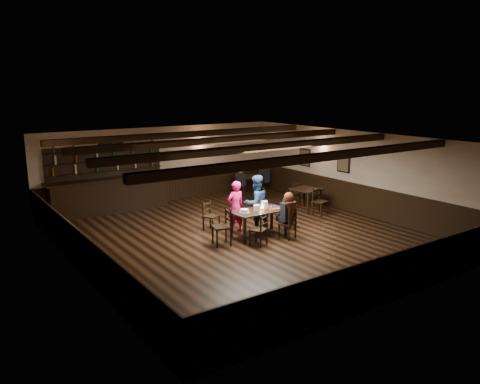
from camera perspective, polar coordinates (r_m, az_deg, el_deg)
ground at (r=13.12m, az=0.30°, el=-5.40°), size 10.00×10.00×0.00m
room_shell at (r=12.72m, az=0.25°, el=2.15°), size 9.02×10.02×2.71m
dining_table at (r=12.93m, az=2.34°, el=-2.58°), size 1.54×0.77×0.75m
chair_near_left at (r=12.22m, az=2.57°, el=-4.34°), size 0.52×0.51×0.85m
chair_near_right at (r=12.80m, az=6.08°, el=-3.62°), size 0.48×0.47×0.84m
chair_end_left at (r=12.28m, az=-1.89°, el=-3.86°), size 0.54×0.56×0.99m
chair_end_right at (r=13.69m, az=5.54°, el=-2.66°), size 0.38×0.40×0.79m
chair_far_pushed at (r=13.55m, az=-3.78°, el=-2.63°), size 0.52×0.51×0.85m
woman_pink at (r=13.28m, az=-0.56°, el=-1.82°), size 0.55×0.36×1.49m
man_blue at (r=13.45m, az=1.96°, el=-1.35°), size 0.79×0.62×1.63m
seated_person at (r=12.73m, az=5.90°, el=-2.02°), size 0.36×0.54×0.87m
cake at (r=12.67m, az=0.53°, el=-2.32°), size 0.28×0.28×0.09m
plate_stack_a at (r=12.83m, az=2.07°, el=-1.94°), size 0.18×0.18×0.16m
plate_stack_b at (r=13.09m, az=2.99°, el=-1.55°), size 0.18×0.18×0.21m
tea_light at (r=13.00m, az=2.53°, el=-2.01°), size 0.04×0.04×0.06m
salt_shaker at (r=13.09m, az=3.82°, el=-1.84°), size 0.03×0.03×0.09m
pepper_shaker at (r=13.07m, az=3.87°, el=-1.87°), size 0.03×0.03×0.08m
drink_glass at (r=13.19m, az=3.31°, el=-1.68°), size 0.07×0.07×0.11m
menu_red at (r=13.15m, az=4.19°, el=-1.97°), size 0.38×0.31×0.00m
menu_blue at (r=13.31m, az=4.07°, el=-1.78°), size 0.37×0.31×0.00m
bar_counter at (r=16.11m, az=-15.68°, el=0.22°), size 4.08×0.70×2.20m
back_table_a at (r=15.80m, az=8.08°, el=0.05°), size 0.97×0.97×0.75m
back_table_b at (r=17.85m, az=1.11°, el=1.62°), size 0.99×0.99×0.75m
bg_patron_left at (r=17.40m, az=0.07°, el=1.87°), size 0.28×0.37×0.68m
bg_patron_right at (r=18.09m, az=2.98°, el=2.49°), size 0.25×0.40×0.81m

